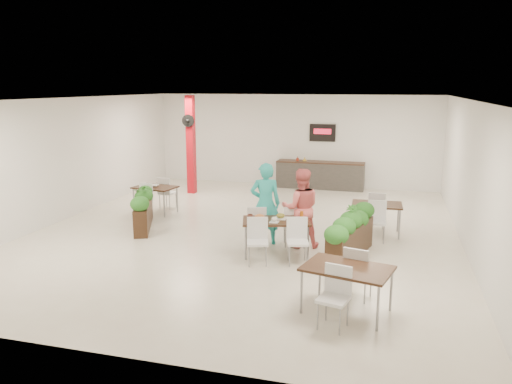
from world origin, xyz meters
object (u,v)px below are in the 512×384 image
Objects in this scene: main_table at (276,225)px; planter_left at (143,207)px; diner_woman at (301,208)px; side_table_b at (377,209)px; side_table_a at (155,191)px; red_column at (191,144)px; service_counter at (320,174)px; diner_man at (265,204)px; planter_right at (351,234)px; side_table_c at (347,274)px.

main_table is 3.84m from planter_left.
diner_woman is 1.07× the size of side_table_b.
side_table_a is (-4.45, 1.88, -0.25)m from diner_woman.
red_column is 4.56m from service_counter.
service_counter is 5.46m from side_table_b.
side_table_a is 1.02× the size of side_table_b.
diner_woman is at bearing 164.01° from diner_man.
planter_right reaches higher than side_table_c.
side_table_c is (1.71, -2.40, 0.00)m from main_table.
side_table_b is (6.04, -0.46, 0.00)m from side_table_a.
planter_right is 1.96m from side_table_b.
main_table is at bearing -16.77° from planter_left.
planter_right is 1.29× the size of side_table_b.
diner_man is 1.13× the size of side_table_b.
service_counter reaches higher than side_table_c.
diner_man is at bearing -51.23° from red_column.
planter_right is at bearing -76.77° from service_counter.
main_table is 1.14× the size of side_table_a.
side_table_a is at bearing 147.96° from main_table.
diner_man reaches higher than side_table_a.
diner_woman is at bearing -45.66° from red_column.
side_table_c is (5.75, -4.93, 0.01)m from side_table_a.
planter_left reaches higher than side_table_c.
side_table_a is at bearing 173.13° from side_table_b.
main_table and side_table_a have the same top height.
planter_right is 2.57m from side_table_c.
side_table_a is at bearing -89.24° from red_column.
planter_left is at bearing 160.58° from side_table_c.
red_column is 1.69× the size of main_table.
red_column is 9.64m from side_table_c.
planter_right reaches higher than main_table.
diner_man is at bearing -18.24° from side_table_a.
red_column is 1.52× the size of planter_right.
red_column is at bearing 95.66° from planter_left.
planter_right is (5.63, -5.08, -1.12)m from red_column.
diner_man reaches higher than side_table_b.
side_table_b is at bearing -67.57° from service_counter.
diner_woman reaches higher than side_table_c.
side_table_a is at bearing -38.83° from diner_woman.
diner_man is (3.69, -4.60, -0.72)m from red_column.
red_column is at bearing 149.87° from side_table_b.
red_column reaches higher than diner_woman.
diner_woman is at bearing -85.64° from service_counter.
side_table_a is at bearing -43.16° from diner_man.
diner_woman is at bearing 156.81° from planter_right.
planter_left is (-3.59, -6.01, 0.03)m from service_counter.
side_table_a is at bearing -130.84° from service_counter.
main_table is 2.94m from side_table_c.
main_table is at bearing -136.47° from side_table_b.
main_table is 4.77m from side_table_a.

